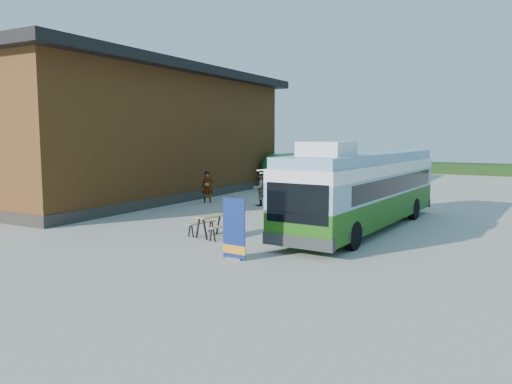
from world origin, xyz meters
The scene contains 10 objects.
ground centered at (0.00, 0.00, 0.00)m, with size 100.00×100.00×0.00m, color #BCB7AD.
barn centered at (-10.50, 10.00, 3.59)m, with size 9.60×21.20×7.50m.
hedge centered at (8.00, 38.00, 0.50)m, with size 40.00×3.00×1.00m, color #264419.
bus centered at (4.38, 6.01, 1.63)m, with size 3.15×11.25×3.41m.
awning centered at (1.78, 6.31, 2.50)m, with size 2.52×3.76×0.48m.
banner centered at (2.48, -0.53, 0.74)m, with size 0.79×0.22×1.82m.
picnic_table centered at (0.09, 1.86, 0.58)m, with size 1.59×1.48×0.78m.
person_a centered at (-5.22, 9.38, 0.85)m, with size 0.62×0.41×1.70m, color #999999.
person_b centered at (-2.21, 9.76, 0.91)m, with size 0.89×0.69×1.82m, color #999999.
slurry_tanker centered at (-5.21, 20.21, 1.36)m, with size 2.58×6.32×2.36m.
Camera 1 is at (9.94, -12.78, 3.61)m, focal length 35.00 mm.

